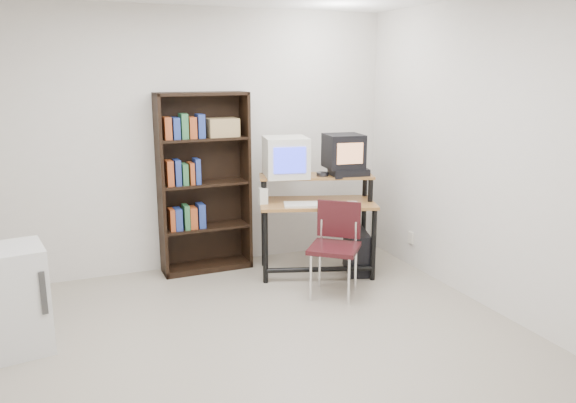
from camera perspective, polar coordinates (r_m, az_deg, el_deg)
name	(u,v)px	position (r m, az deg, el deg)	size (l,w,h in m)	color
floor	(270,349)	(4.28, -1.84, -14.70)	(4.00, 4.00, 0.01)	#A19785
back_wall	(200,141)	(5.75, -8.89, 6.08)	(4.00, 0.01, 2.60)	silver
front_wall	(458,268)	(2.14, 16.87, -6.47)	(4.00, 0.01, 2.60)	silver
right_wall	(499,158)	(4.90, 20.64, 4.16)	(0.01, 4.00, 2.60)	silver
computer_desk	(317,207)	(5.55, 2.96, -0.55)	(1.24, 0.88, 0.98)	olive
crt_monitor	(286,157)	(5.52, -0.23, 4.53)	(0.48, 0.49, 0.39)	beige
vcr	(349,172)	(5.60, 6.17, 2.97)	(0.36, 0.26, 0.08)	black
crt_tv	(344,151)	(5.60, 5.67, 5.12)	(0.39, 0.39, 0.33)	black
cd_spindle	(322,175)	(5.53, 3.52, 2.73)	(0.12, 0.12, 0.05)	#26262B
keyboard	(309,205)	(5.37, 2.13, -0.38)	(0.47, 0.21, 0.04)	beige
mousepad	(351,205)	(5.46, 6.47, -0.37)	(0.22, 0.18, 0.01)	black
mouse	(352,203)	(5.46, 6.55, -0.18)	(0.10, 0.06, 0.03)	white
desk_speaker	(263,197)	(5.43, -2.54, 0.50)	(0.08, 0.07, 0.17)	beige
pc_tower	(356,251)	(5.74, 6.96, -5.06)	(0.20, 0.45, 0.42)	black
school_chair	(336,239)	(5.08, 4.89, -3.80)	(0.59, 0.59, 0.84)	black
bookshelf	(203,181)	(5.66, -8.61, 2.08)	(0.90, 0.32, 1.79)	black
mini_fridge	(13,300)	(4.54, -26.17, -8.95)	(0.53, 0.53, 0.78)	silver
wall_outlet	(411,237)	(5.98, 12.37, -3.59)	(0.02, 0.08, 0.12)	beige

